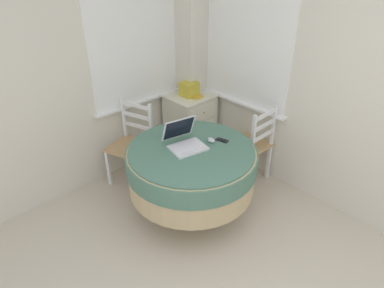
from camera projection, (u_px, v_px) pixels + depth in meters
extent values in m
cube|color=beige|center=(10.00, 86.00, 2.91)|extent=(4.22, 0.06, 2.55)
cube|color=white|center=(134.00, 36.00, 3.54)|extent=(1.10, 0.01, 1.42)
cube|color=white|center=(141.00, 101.00, 3.89)|extent=(1.18, 0.07, 0.02)
cube|color=white|center=(247.00, 37.00, 3.51)|extent=(0.01, 1.10, 1.42)
cube|color=white|center=(240.00, 102.00, 3.86)|extent=(0.07, 1.18, 0.02)
cube|color=beige|center=(192.00, 47.00, 3.97)|extent=(0.28, 0.28, 2.55)
cylinder|color=#4C3D2D|center=(191.00, 211.00, 3.42)|extent=(0.36, 0.36, 0.03)
cylinder|color=#4C3D2D|center=(191.00, 182.00, 3.23)|extent=(0.11, 0.11, 0.69)
cylinder|color=tan|center=(191.00, 169.00, 3.16)|extent=(1.16, 1.16, 0.40)
cylinder|color=#4C7560|center=(191.00, 159.00, 3.10)|extent=(1.19, 1.19, 0.18)
cylinder|color=#4C7560|center=(191.00, 150.00, 3.05)|extent=(1.13, 1.13, 0.02)
cube|color=silver|center=(188.00, 148.00, 3.05)|extent=(0.36, 0.30, 0.02)
cube|color=silver|center=(187.00, 146.00, 3.05)|extent=(0.30, 0.20, 0.00)
cube|color=silver|center=(179.00, 128.00, 3.11)|extent=(0.33, 0.16, 0.23)
cube|color=black|center=(179.00, 128.00, 3.10)|extent=(0.29, 0.14, 0.20)
ellipsoid|color=silver|center=(211.00, 140.00, 3.14)|extent=(0.05, 0.08, 0.04)
cube|color=black|center=(222.00, 140.00, 3.17)|extent=(0.08, 0.13, 0.01)
cube|color=black|center=(222.00, 140.00, 3.17)|extent=(0.06, 0.09, 0.00)
cube|color=tan|center=(129.00, 147.00, 3.67)|extent=(0.51, 0.51, 0.02)
cube|color=white|center=(109.00, 168.00, 3.73)|extent=(0.04, 0.04, 0.42)
cube|color=white|center=(135.00, 177.00, 3.58)|extent=(0.04, 0.04, 0.42)
cube|color=white|center=(128.00, 153.00, 3.99)|extent=(0.04, 0.04, 0.42)
cube|color=white|center=(153.00, 161.00, 3.85)|extent=(0.04, 0.04, 0.42)
cube|color=white|center=(124.00, 117.00, 3.75)|extent=(0.04, 0.04, 0.46)
cube|color=white|center=(151.00, 124.00, 3.61)|extent=(0.04, 0.04, 0.46)
cube|color=white|center=(136.00, 106.00, 3.59)|extent=(0.13, 0.34, 0.04)
cube|color=white|center=(137.00, 116.00, 3.65)|extent=(0.13, 0.34, 0.04)
cube|color=white|center=(138.00, 126.00, 3.72)|extent=(0.13, 0.34, 0.04)
cube|color=tan|center=(248.00, 144.00, 3.72)|extent=(0.41, 0.41, 0.02)
cube|color=white|center=(244.00, 150.00, 4.05)|extent=(0.03, 0.03, 0.42)
cube|color=white|center=(224.00, 161.00, 3.84)|extent=(0.03, 0.03, 0.42)
cube|color=white|center=(268.00, 161.00, 3.84)|extent=(0.03, 0.03, 0.42)
cube|color=white|center=(249.00, 174.00, 3.62)|extent=(0.03, 0.03, 0.42)
cube|color=white|center=(274.00, 125.00, 3.60)|extent=(0.03, 0.03, 0.46)
cube|color=white|center=(253.00, 136.00, 3.39)|extent=(0.03, 0.03, 0.46)
cube|color=white|center=(266.00, 115.00, 3.40)|extent=(0.35, 0.03, 0.04)
cube|color=white|center=(264.00, 126.00, 3.46)|extent=(0.35, 0.03, 0.04)
cube|color=white|center=(263.00, 136.00, 3.53)|extent=(0.35, 0.03, 0.04)
cube|color=silver|center=(190.00, 124.00, 4.27)|extent=(0.50, 0.46, 0.74)
cube|color=silver|center=(190.00, 96.00, 4.07)|extent=(0.52, 0.48, 0.02)
cube|color=white|center=(204.00, 112.00, 3.99)|extent=(0.44, 0.01, 0.21)
sphere|color=olive|center=(204.00, 112.00, 3.99)|extent=(0.02, 0.02, 0.02)
cube|color=white|center=(203.00, 131.00, 4.12)|extent=(0.44, 0.01, 0.21)
sphere|color=olive|center=(204.00, 131.00, 4.11)|extent=(0.02, 0.02, 0.02)
cube|color=white|center=(203.00, 148.00, 4.25)|extent=(0.44, 0.01, 0.21)
sphere|color=olive|center=(203.00, 148.00, 4.24)|extent=(0.02, 0.02, 0.02)
cube|color=gold|center=(189.00, 89.00, 4.02)|extent=(0.19, 0.17, 0.17)
cube|color=gold|center=(193.00, 95.00, 4.03)|extent=(0.13, 0.22, 0.02)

